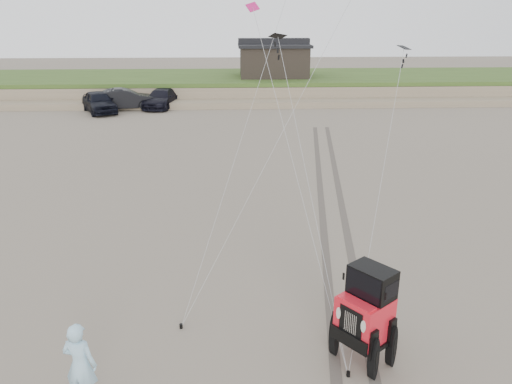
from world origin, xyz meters
TOP-DOWN VIEW (x-y plane):
  - ground at (0.00, 0.00)m, footprint 160.00×160.00m
  - dune_ridge at (0.00, 37.50)m, footprint 160.00×14.25m
  - cabin at (2.00, 37.00)m, footprint 6.40×5.40m
  - truck_a at (-11.95, 28.91)m, footprint 3.85×5.13m
  - truck_b at (-10.22, 29.98)m, footprint 5.27×2.89m
  - truck_c at (-7.50, 30.86)m, footprint 2.83×5.25m
  - jeep at (0.95, -0.74)m, footprint 4.97×4.53m
  - man at (-4.71, -1.76)m, footprint 0.73×0.56m
  - stake_main at (-3.09, 0.62)m, footprint 0.08×0.08m
  - stake_aux at (0.56, -1.24)m, footprint 0.08×0.08m
  - tire_tracks at (2.00, 8.00)m, footprint 5.22×29.74m

SIDE VIEW (x-z plane):
  - ground at x=0.00m, z-range 0.00..0.00m
  - tire_tracks at x=2.00m, z-range 0.00..0.01m
  - stake_main at x=-3.09m, z-range 0.00..0.12m
  - stake_aux at x=0.56m, z-range 0.00..0.12m
  - truck_c at x=-7.50m, z-range 0.00..1.45m
  - truck_a at x=-11.95m, z-range 0.00..1.63m
  - dune_ridge at x=0.00m, z-range -0.04..1.68m
  - truck_b at x=-10.22m, z-range 0.00..1.65m
  - jeep at x=0.95m, z-range 0.00..1.76m
  - man at x=-4.71m, z-range 0.00..1.80m
  - cabin at x=2.00m, z-range 1.56..4.91m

